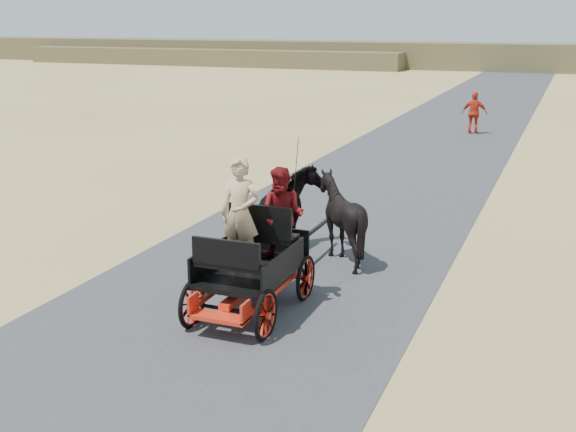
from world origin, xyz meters
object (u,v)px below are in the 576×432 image
at_px(carriage, 251,290).
at_px(pedestrian, 474,113).
at_px(horse_right, 341,218).
at_px(horse_left, 288,213).

distance_m(carriage, pedestrian, 20.33).
height_order(carriage, pedestrian, pedestrian).
height_order(horse_right, pedestrian, pedestrian).
relative_size(horse_right, pedestrian, 0.98).
relative_size(carriage, horse_left, 1.20).
relative_size(carriage, pedestrian, 1.39).
bearing_deg(pedestrian, horse_right, 85.83).
relative_size(carriage, horse_right, 1.41).
xyz_separation_m(horse_left, horse_right, (1.10, 0.00, 0.00)).
bearing_deg(horse_left, carriage, 100.39).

